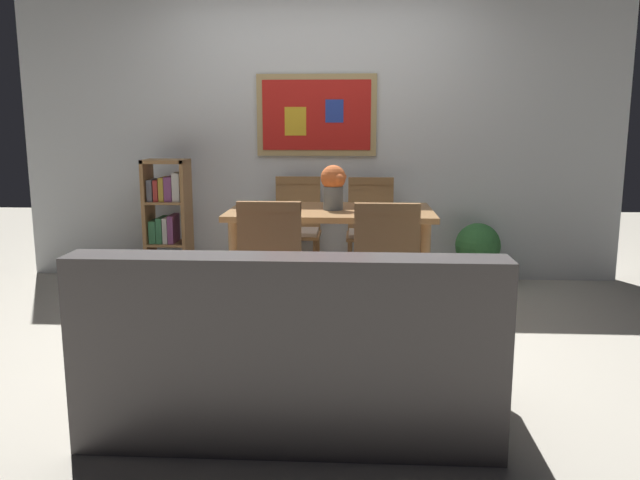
# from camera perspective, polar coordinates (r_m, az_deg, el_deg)

# --- Properties ---
(ground_plane) EXTENTS (12.00, 12.00, 0.00)m
(ground_plane) POSITION_cam_1_polar(r_m,az_deg,el_deg) (4.22, -1.40, -8.46)
(ground_plane) COLOR beige
(wall_back_with_painting) EXTENTS (5.20, 0.14, 2.60)m
(wall_back_with_painting) POSITION_cam_1_polar(r_m,az_deg,el_deg) (5.63, -0.10, 9.80)
(wall_back_with_painting) COLOR silver
(wall_back_with_painting) RESTS_ON ground_plane
(dining_table) EXTENTS (1.45, 0.82, 0.75)m
(dining_table) POSITION_cam_1_polar(r_m,az_deg,el_deg) (4.61, 0.96, 1.47)
(dining_table) COLOR #9E7042
(dining_table) RESTS_ON ground_plane
(dining_chair_near_right) EXTENTS (0.40, 0.41, 0.91)m
(dining_chair_near_right) POSITION_cam_1_polar(r_m,az_deg,el_deg) (3.87, 5.85, -2.03)
(dining_chair_near_right) COLOR #9E7042
(dining_chair_near_right) RESTS_ON ground_plane
(dining_chair_far_right) EXTENTS (0.40, 0.41, 0.91)m
(dining_chair_far_right) POSITION_cam_1_polar(r_m,az_deg,el_deg) (5.36, 4.53, 1.51)
(dining_chair_far_right) COLOR #9E7042
(dining_chair_far_right) RESTS_ON ground_plane
(dining_chair_far_left) EXTENTS (0.40, 0.41, 0.91)m
(dining_chair_far_left) POSITION_cam_1_polar(r_m,az_deg,el_deg) (5.42, -2.05, 1.64)
(dining_chair_far_left) COLOR #9E7042
(dining_chair_far_left) RESTS_ON ground_plane
(dining_chair_near_left) EXTENTS (0.40, 0.41, 0.91)m
(dining_chair_near_left) POSITION_cam_1_polar(r_m,az_deg,el_deg) (3.93, -4.32, -1.79)
(dining_chair_near_left) COLOR #9E7042
(dining_chair_near_left) RESTS_ON ground_plane
(leather_couch) EXTENTS (1.80, 0.84, 0.84)m
(leather_couch) POSITION_cam_1_polar(r_m,az_deg,el_deg) (2.97, -2.53, -10.46)
(leather_couch) COLOR #514C4C
(leather_couch) RESTS_ON ground_plane
(bookshelf) EXTENTS (0.36, 0.28, 1.06)m
(bookshelf) POSITION_cam_1_polar(r_m,az_deg,el_deg) (5.56, -13.45, 1.40)
(bookshelf) COLOR #9E7042
(bookshelf) RESTS_ON ground_plane
(potted_ivy) EXTENTS (0.37, 0.37, 0.56)m
(potted_ivy) POSITION_cam_1_polar(r_m,az_deg,el_deg) (5.52, 13.85, -1.14)
(potted_ivy) COLOR #B2ADA3
(potted_ivy) RESTS_ON ground_plane
(flower_vase) EXTENTS (0.18, 0.19, 0.32)m
(flower_vase) POSITION_cam_1_polar(r_m,az_deg,el_deg) (4.55, 1.21, 4.95)
(flower_vase) COLOR slate
(flower_vase) RESTS_ON dining_table
(tv_remote) EXTENTS (0.16, 0.05, 0.02)m
(tv_remote) POSITION_cam_1_polar(r_m,az_deg,el_deg) (4.51, 4.24, 2.72)
(tv_remote) COLOR black
(tv_remote) RESTS_ON dining_table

